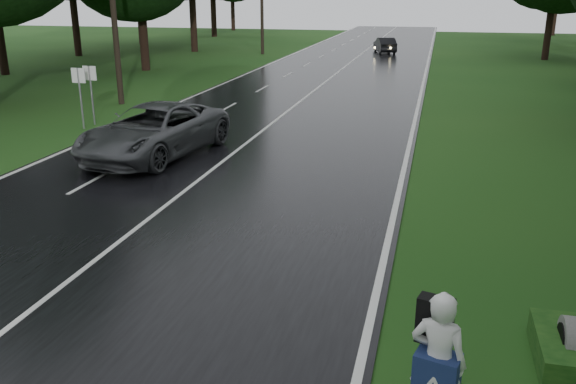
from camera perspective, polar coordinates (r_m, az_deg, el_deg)
name	(u,v)px	position (r m, az deg, el deg)	size (l,w,h in m)	color
road	(289,111)	(28.31, 0.06, 7.66)	(12.00, 140.00, 0.04)	black
lane_center	(289,110)	(28.30, 0.06, 7.71)	(0.12, 140.00, 0.01)	silver
grey_car	(154,131)	(20.74, -12.52, 5.66)	(2.83, 6.13, 1.70)	#494B4E
far_car	(385,45)	(55.85, 9.12, 13.52)	(1.42, 4.07, 1.34)	black
hitchhiker	(437,367)	(8.04, 13.87, -15.69)	(0.80, 0.76, 1.94)	silver
utility_pole_mid	(122,104)	(31.32, -15.42, 8.02)	(1.80, 0.28, 10.85)	black
utility_pole_far	(263,54)	(54.55, -2.42, 12.87)	(1.80, 0.28, 10.93)	black
road_sign_a	(84,129)	(26.03, -18.67, 5.68)	(0.59, 0.10, 2.44)	white
road_sign_b	(95,125)	(26.71, -17.76, 6.08)	(0.58, 0.10, 2.43)	white
tree_left_e	(146,70)	(44.45, -13.24, 11.12)	(8.68, 8.68, 13.56)	black
tree_left_f	(195,52)	(57.45, -8.78, 12.96)	(11.37, 11.37, 17.77)	black
tree_right_f	(544,60)	(54.11, 23.03, 11.41)	(9.18, 9.18, 14.34)	black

